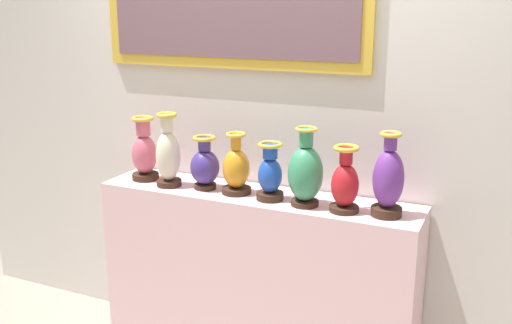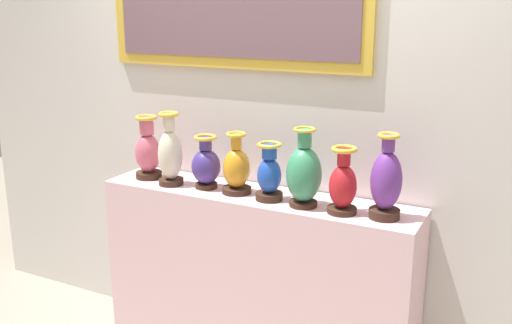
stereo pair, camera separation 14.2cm
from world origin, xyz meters
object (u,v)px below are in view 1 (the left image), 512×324
vase_ivory (168,155)px  vase_crimson (345,183)px  vase_rose (144,153)px  vase_indigo (205,166)px  vase_amber (236,169)px  vase_sapphire (270,175)px  vase_violet (388,180)px  vase_jade (305,173)px

vase_ivory → vase_crimson: bearing=-0.1°
vase_rose → vase_indigo: vase_rose is taller
vase_indigo → vase_amber: vase_amber is taller
vase_rose → vase_crimson: bearing=-2.5°
vase_sapphire → vase_violet: bearing=0.7°
vase_crimson → vase_sapphire: bearing=177.5°
vase_amber → vase_crimson: 0.61m
vase_ivory → vase_violet: bearing=1.1°
vase_jade → vase_ivory: bearing=-179.8°
vase_sapphire → vase_violet: vase_violet is taller
vase_ivory → vase_sapphire: (0.61, 0.02, -0.04)m
vase_rose → vase_sapphire: 0.80m
vase_amber → vase_sapphire: bearing=-6.3°
vase_sapphire → vase_violet: (0.61, 0.01, 0.04)m
vase_indigo → vase_jade: size_ratio=0.74×
vase_indigo → vase_crimson: 0.80m
vase_indigo → vase_amber: (0.19, -0.00, 0.00)m
vase_indigo → vase_jade: 0.60m
vase_rose → vase_violet: 1.41m
vase_rose → vase_crimson: (1.21, -0.05, -0.02)m
vase_violet → vase_jade: bearing=-177.3°
vase_ivory → vase_crimson: size_ratio=1.25×
vase_jade → vase_amber: bearing=175.1°
vase_ivory → vase_crimson: (1.01, -0.00, -0.04)m
vase_rose → vase_amber: 0.60m
vase_indigo → vase_jade: (0.60, -0.03, 0.04)m
vase_rose → vase_sapphire: size_ratio=1.22×
vase_sapphire → vase_jade: 0.20m
vase_indigo → vase_sapphire: bearing=-3.3°
vase_sapphire → vase_violet: size_ratio=0.74×
vase_jade → vase_crimson: size_ratio=1.21×
vase_violet → vase_rose: bearing=178.9°
vase_jade → vase_crimson: bearing=-1.6°
vase_jade → vase_rose: bearing=177.3°
vase_violet → vase_ivory: bearing=-178.9°
vase_amber → vase_violet: vase_violet is taller
vase_amber → vase_jade: (0.40, -0.03, 0.04)m
vase_crimson → vase_ivory: bearing=179.9°
vase_rose → vase_violet: (1.41, -0.03, 0.02)m
vase_amber → vase_sapphire: (0.21, -0.02, 0.00)m
vase_sapphire → vase_crimson: bearing=-2.5°
vase_crimson → vase_amber: bearing=176.2°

